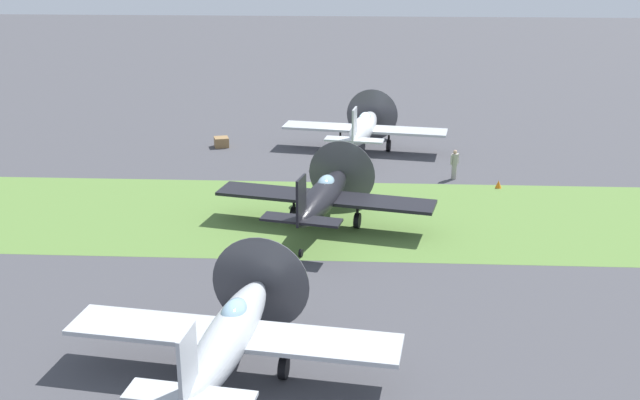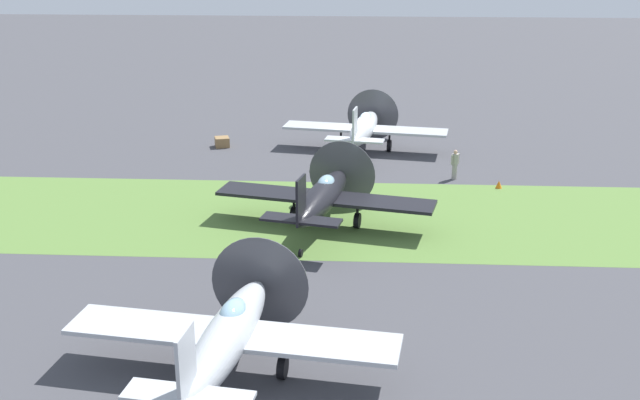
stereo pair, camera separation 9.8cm
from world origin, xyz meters
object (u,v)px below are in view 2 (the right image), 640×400
at_px(airplane_lead, 364,128).
at_px(ground_crew_chief, 455,164).
at_px(runway_marker_cone, 499,184).
at_px(airplane_trail, 229,334).
at_px(supply_crate, 222,142).
at_px(airplane_wingman, 323,196).

bearing_deg(airplane_lead, ground_crew_chief, -37.62).
height_order(ground_crew_chief, runway_marker_cone, ground_crew_chief).
distance_m(airplane_lead, ground_crew_chief, 7.63).
bearing_deg(airplane_trail, ground_crew_chief, 74.30).
distance_m(ground_crew_chief, runway_marker_cone, 2.84).
xyz_separation_m(ground_crew_chief, runway_marker_cone, (2.30, -1.52, -0.69)).
xyz_separation_m(airplane_trail, supply_crate, (-5.13, 27.67, -1.30)).
xyz_separation_m(airplane_lead, ground_crew_chief, (5.20, -5.54, -0.67)).
bearing_deg(runway_marker_cone, supply_crate, 155.50).
height_order(airplane_lead, supply_crate, airplane_lead).
relative_size(airplane_lead, airplane_wingman, 1.00).
xyz_separation_m(airplane_trail, runway_marker_cone, (11.70, 20.00, -1.40)).
bearing_deg(supply_crate, airplane_lead, -3.77).
xyz_separation_m(ground_crew_chief, supply_crate, (-14.53, 6.16, -0.59)).
xyz_separation_m(airplane_lead, runway_marker_cone, (7.50, -7.06, -1.36)).
bearing_deg(ground_crew_chief, airplane_trail, -153.49).
height_order(airplane_wingman, airplane_trail, airplane_trail).
bearing_deg(supply_crate, airplane_wingman, -62.40).
height_order(ground_crew_chief, supply_crate, ground_crew_chief).
bearing_deg(supply_crate, airplane_trail, -79.50).
bearing_deg(airplane_trail, airplane_lead, 89.08).
bearing_deg(airplane_lead, runway_marker_cone, -34.06).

